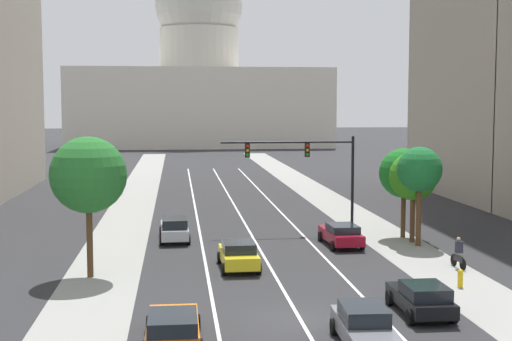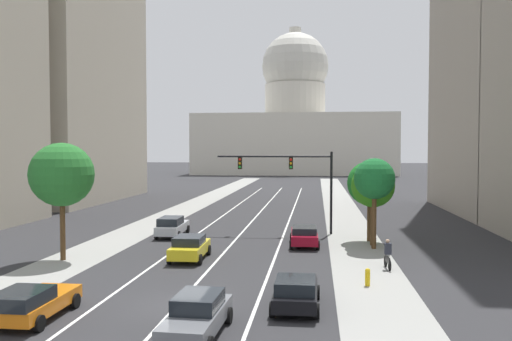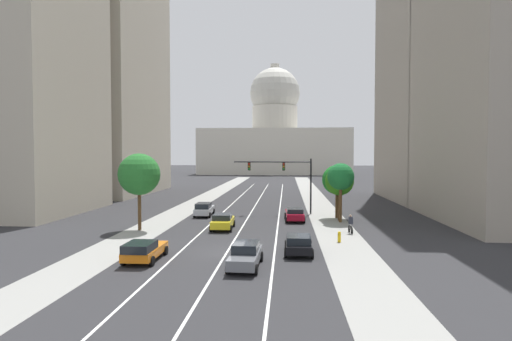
# 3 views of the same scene
# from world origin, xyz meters

# --- Properties ---
(ground_plane) EXTENTS (400.00, 400.00, 0.00)m
(ground_plane) POSITION_xyz_m (0.00, 40.00, 0.00)
(ground_plane) COLOR #2B2B2D
(sidewalk_left) EXTENTS (3.93, 130.00, 0.01)m
(sidewalk_left) POSITION_xyz_m (-8.92, 35.00, 0.01)
(sidewalk_left) COLOR gray
(sidewalk_left) RESTS_ON ground
(sidewalk_right) EXTENTS (3.93, 130.00, 0.01)m
(sidewalk_right) POSITION_xyz_m (8.92, 35.00, 0.01)
(sidewalk_right) COLOR gray
(sidewalk_right) RESTS_ON ground
(lane_stripe_left) EXTENTS (0.16, 90.00, 0.01)m
(lane_stripe_left) POSITION_xyz_m (-3.48, 25.00, 0.01)
(lane_stripe_left) COLOR white
(lane_stripe_left) RESTS_ON ground
(lane_stripe_center) EXTENTS (0.16, 90.00, 0.01)m
(lane_stripe_center) POSITION_xyz_m (0.00, 25.00, 0.01)
(lane_stripe_center) COLOR white
(lane_stripe_center) RESTS_ON ground
(lane_stripe_right) EXTENTS (0.16, 90.00, 0.01)m
(lane_stripe_right) POSITION_xyz_m (3.48, 25.00, 0.01)
(lane_stripe_right) COLOR white
(lane_stripe_right) RESTS_ON ground
(office_tower_far_left) EXTENTS (18.63, 27.44, 49.40)m
(office_tower_far_left) POSITION_xyz_m (-29.53, 44.95, 24.74)
(office_tower_far_left) COLOR #B7AD99
(office_tower_far_left) RESTS_ON ground
(office_tower_far_right) EXTENTS (18.36, 22.54, 59.06)m
(office_tower_far_right) POSITION_xyz_m (29.40, 37.64, 29.57)
(office_tower_far_right) COLOR #9E9384
(office_tower_far_right) RESTS_ON ground
(capitol_building) EXTENTS (53.71, 28.03, 40.57)m
(capitol_building) POSITION_xyz_m (0.00, 126.19, 13.20)
(capitol_building) COLOR beige
(capitol_building) RESTS_ON ground
(car_crimson) EXTENTS (2.20, 4.73, 1.41)m
(car_crimson) POSITION_xyz_m (5.22, 14.98, 0.75)
(car_crimson) COLOR maroon
(car_crimson) RESTS_ON ground
(car_silver) EXTENTS (2.04, 4.80, 1.57)m
(car_silver) POSITION_xyz_m (-5.21, 17.83, 0.81)
(car_silver) COLOR #B2B5BA
(car_silver) RESTS_ON ground
(car_yellow) EXTENTS (2.13, 4.37, 1.50)m
(car_yellow) POSITION_xyz_m (-1.74, 9.42, 0.79)
(car_yellow) COLOR yellow
(car_yellow) RESTS_ON ground
(car_black) EXTENTS (2.06, 4.29, 1.42)m
(car_black) POSITION_xyz_m (5.22, 0.04, 0.74)
(car_black) COLOR black
(car_black) RESTS_ON ground
(car_orange) EXTENTS (2.12, 4.46, 1.42)m
(car_orange) POSITION_xyz_m (-5.22, -2.78, 0.75)
(car_orange) COLOR orange
(car_orange) RESTS_ON ground
(car_gray) EXTENTS (2.08, 4.82, 1.54)m
(car_gray) POSITION_xyz_m (1.74, -3.71, 0.79)
(car_gray) COLOR slate
(car_gray) RESTS_ON ground
(traffic_signal_mast) EXTENTS (9.38, 0.39, 6.67)m
(traffic_signal_mast) POSITION_xyz_m (4.24, 20.34, 4.91)
(traffic_signal_mast) COLOR black
(traffic_signal_mast) RESTS_ON ground
(fire_hydrant) EXTENTS (0.26, 0.35, 0.91)m
(fire_hydrant) POSITION_xyz_m (8.64, 4.24, 0.46)
(fire_hydrant) COLOR yellow
(fire_hydrant) RESTS_ON ground
(cyclist) EXTENTS (0.38, 1.70, 1.72)m
(cyclist) POSITION_xyz_m (10.15, 8.18, 0.85)
(cyclist) COLOR black
(cyclist) RESTS_ON ground
(street_tree_mid_right) EXTENTS (3.31, 3.31, 5.99)m
(street_tree_mid_right) POSITION_xyz_m (9.99, 17.33, 4.31)
(street_tree_mid_right) COLOR #51381E
(street_tree_mid_right) RESTS_ON ground
(street_tree_near_left) EXTENTS (3.93, 3.93, 7.27)m
(street_tree_near_left) POSITION_xyz_m (-9.51, 8.39, 5.29)
(street_tree_near_left) COLOR #51381E
(street_tree_near_left) RESTS_ON ground
(street_tree_far_right) EXTENTS (2.82, 2.82, 6.26)m
(street_tree_far_right) POSITION_xyz_m (10.03, 14.39, 4.79)
(street_tree_far_right) COLOR #51381E
(street_tree_far_right) RESTS_ON ground
(street_tree_near_right) EXTENTS (3.09, 3.09, 5.83)m
(street_tree_near_right) POSITION_xyz_m (10.06, 15.67, 4.26)
(street_tree_near_right) COLOR #51381E
(street_tree_near_right) RESTS_ON ground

